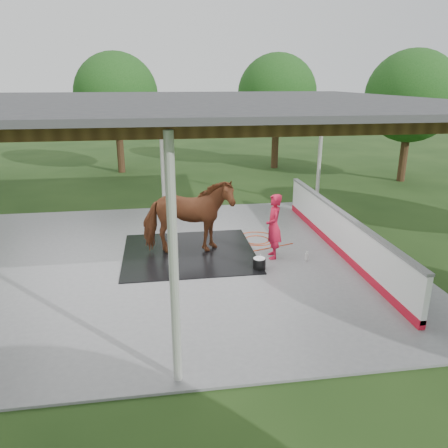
{
  "coord_description": "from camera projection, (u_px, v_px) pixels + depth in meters",
  "views": [
    {
      "loc": [
        -0.15,
        -10.49,
        4.53
      ],
      "look_at": [
        1.43,
        -0.09,
        1.02
      ],
      "focal_mm": 35.0,
      "sensor_mm": 36.0,
      "label": 1
    }
  ],
  "objects": [
    {
      "name": "ground",
      "position": [
        169.0,
        263.0,
        11.29
      ],
      "size": [
        100.0,
        100.0,
        0.0
      ],
      "primitive_type": "plane",
      "color": "#1E3814"
    },
    {
      "name": "pavilion_structure",
      "position": [
        162.0,
        104.0,
        10.03
      ],
      "size": [
        12.6,
        10.6,
        4.05
      ],
      "color": "beige",
      "rests_on": "ground"
    },
    {
      "name": "dasher_board",
      "position": [
        339.0,
        232.0,
        11.76
      ],
      "size": [
        0.16,
        8.0,
        1.15
      ],
      "color": "red",
      "rests_on": "concrete_slab"
    },
    {
      "name": "soap_bottle_a",
      "position": [
        307.0,
        256.0,
        11.28
      ],
      "size": [
        0.12,
        0.12,
        0.26
      ],
      "primitive_type": "imported",
      "rotation": [
        0.0,
        0.0,
        0.27
      ],
      "color": "silver",
      "rests_on": "concrete_slab"
    },
    {
      "name": "hose_coil",
      "position": [
        248.0,
        241.0,
        12.66
      ],
      "size": [
        2.29,
        1.57,
        0.02
      ],
      "color": "#B6370D",
      "rests_on": "concrete_slab"
    },
    {
      "name": "soap_bottle_b",
      "position": [
        260.0,
        258.0,
        11.22
      ],
      "size": [
        0.11,
        0.12,
        0.21
      ],
      "primitive_type": "imported",
      "rotation": [
        0.0,
        0.0,
        -0.23
      ],
      "color": "#338CD8",
      "rests_on": "concrete_slab"
    },
    {
      "name": "handler",
      "position": [
        274.0,
        226.0,
        11.27
      ],
      "size": [
        0.46,
        0.66,
        1.71
      ],
      "primitive_type": "imported",
      "rotation": [
        0.0,
        0.0,
        -1.66
      ],
      "color": "red",
      "rests_on": "concrete_slab"
    },
    {
      "name": "tree_belt",
      "position": [
        174.0,
        110.0,
        10.98
      ],
      "size": [
        28.0,
        28.0,
        5.8
      ],
      "color": "#382314",
      "rests_on": "ground"
    },
    {
      "name": "horse",
      "position": [
        188.0,
        217.0,
        11.46
      ],
      "size": [
        2.38,
        1.1,
        2.0
      ],
      "primitive_type": "imported",
      "rotation": [
        0.0,
        0.0,
        1.56
      ],
      "color": "brown",
      "rests_on": "rubber_mat"
    },
    {
      "name": "wash_bucket",
      "position": [
        259.0,
        263.0,
        10.75
      ],
      "size": [
        0.32,
        0.32,
        0.29
      ],
      "color": "black",
      "rests_on": "concrete_slab"
    },
    {
      "name": "rubber_mat",
      "position": [
        189.0,
        253.0,
        11.78
      ],
      "size": [
        3.49,
        3.27,
        0.03
      ],
      "primitive_type": "cube",
      "color": "black",
      "rests_on": "concrete_slab"
    },
    {
      "name": "concrete_slab",
      "position": [
        169.0,
        262.0,
        11.28
      ],
      "size": [
        12.0,
        10.0,
        0.05
      ],
      "primitive_type": "cube",
      "color": "slate",
      "rests_on": "ground"
    }
  ]
}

